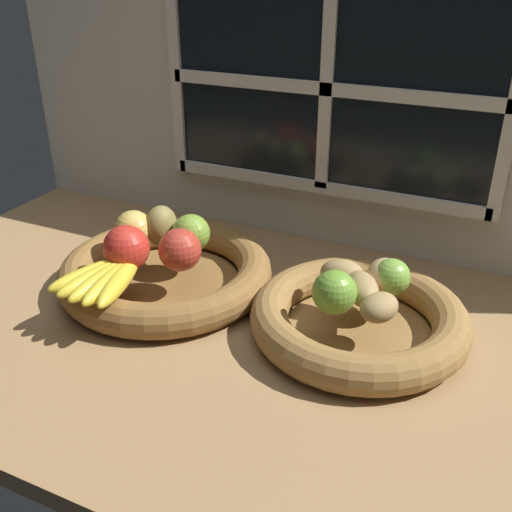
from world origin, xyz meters
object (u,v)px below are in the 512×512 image
object	(u,v)px
fruit_bowl_left	(166,272)
potato_small	(379,307)
potato_back	(385,275)
apple_golden_left	(133,230)
apple_red_front	(126,248)
potato_large	(362,289)
apple_green_back	(191,233)
lime_near	(334,292)
lime_far	(392,277)
apple_red_right	(180,250)
pear_brown	(161,226)
potato_oblong	(342,274)
banana_bunch_front	(107,277)
fruit_bowl_right	(359,319)

from	to	relation	value
fruit_bowl_left	potato_small	xyz separation A→B (cm)	(38.75, -3.63, 5.19)
potato_back	potato_small	size ratio (longest dim) A/B	1.08
apple_golden_left	apple_red_front	size ratio (longest dim) A/B	0.89
apple_golden_left	potato_large	distance (cm)	42.07
apple_golden_left	apple_red_front	xyz separation A→B (cm)	(3.76, -7.05, 0.41)
potato_small	apple_green_back	bearing A→B (deg)	167.70
fruit_bowl_left	lime_near	xyz separation A→B (cm)	(32.20, -4.39, 6.47)
lime_near	lime_far	size ratio (longest dim) A/B	1.15
lime_near	lime_far	world-z (taller)	lime_near
apple_red_right	lime_near	xyz separation A→B (cm)	(27.29, -1.78, -0.27)
apple_red_right	potato_small	xyz separation A→B (cm)	(33.84, -1.01, -1.55)
potato_small	potato_back	bearing A→B (deg)	98.97
apple_red_right	apple_green_back	world-z (taller)	apple_red_right
apple_red_right	potato_large	xyz separation A→B (cm)	(30.22, 2.61, -1.31)
fruit_bowl_left	pear_brown	distance (cm)	8.46
apple_green_back	potato_back	bearing A→B (deg)	1.37
potato_large	potato_oblong	xyz separation A→B (cm)	(-4.08, 3.17, 0.00)
banana_bunch_front	lime_near	distance (cm)	35.97
fruit_bowl_right	potato_large	world-z (taller)	potato_large
fruit_bowl_left	potato_back	world-z (taller)	potato_back
fruit_bowl_right	fruit_bowl_left	bearing A→B (deg)	180.00
apple_red_right	pear_brown	xyz separation A→B (cm)	(-7.91, 6.51, 0.14)
apple_golden_left	potato_small	xyz separation A→B (cm)	(45.68, -4.46, -1.40)
apple_green_back	potato_small	world-z (taller)	apple_green_back
lime_far	apple_green_back	bearing A→B (deg)	-179.63
apple_green_back	potato_small	bearing A→B (deg)	-12.30
lime_far	lime_near	bearing A→B (deg)	-125.84
pear_brown	lime_near	xyz separation A→B (cm)	(35.20, -8.30, -0.42)
apple_red_right	apple_green_back	bearing A→B (deg)	105.53
potato_small	lime_near	xyz separation A→B (cm)	(-6.55, -0.77, 1.27)
pear_brown	lime_near	size ratio (longest dim) A/B	1.13
fruit_bowl_right	banana_bunch_front	world-z (taller)	banana_bunch_front
pear_brown	potato_back	distance (cm)	40.42
potato_small	pear_brown	bearing A→B (deg)	169.78
fruit_bowl_right	apple_red_front	world-z (taller)	apple_red_front
fruit_bowl_left	fruit_bowl_right	size ratio (longest dim) A/B	1.11
apple_red_right	lime_near	world-z (taller)	apple_red_right
pear_brown	potato_large	size ratio (longest dim) A/B	0.93
pear_brown	apple_green_back	bearing A→B (deg)	2.51
apple_red_right	pear_brown	world-z (taller)	pear_brown
potato_large	lime_near	size ratio (longest dim) A/B	1.21
apple_red_front	lime_near	distance (cm)	35.41
fruit_bowl_right	potato_oblong	distance (cm)	7.49
banana_bunch_front	potato_back	size ratio (longest dim) A/B	2.51
pear_brown	potato_small	xyz separation A→B (cm)	(41.75, -7.53, -1.69)
potato_oblong	lime_far	bearing A→B (deg)	9.25
apple_green_back	lime_near	xyz separation A→B (cm)	(29.17, -8.56, -0.05)
apple_red_right	potato_large	size ratio (longest dim) A/B	0.89
apple_green_back	potato_oblong	world-z (taller)	apple_green_back
apple_red_front	pear_brown	world-z (taller)	apple_red_front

